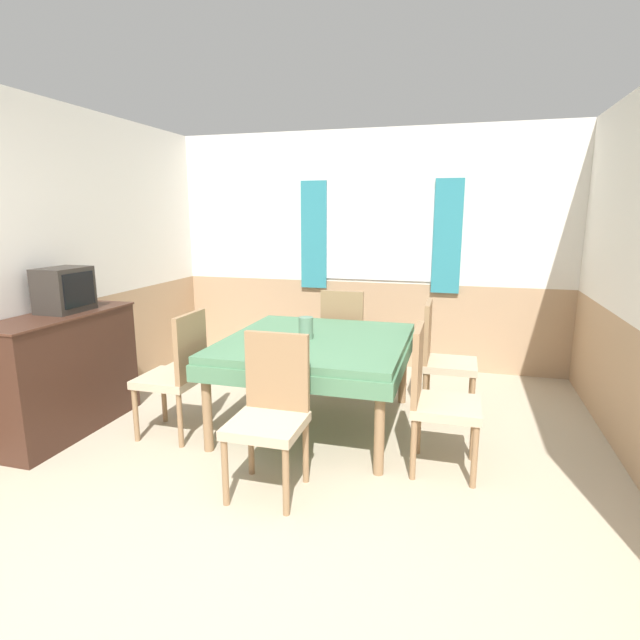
{
  "coord_description": "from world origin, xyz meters",
  "views": [
    {
      "loc": [
        1.02,
        -1.89,
        1.7
      ],
      "look_at": [
        -0.03,
        1.83,
        0.88
      ],
      "focal_mm": 28.0,
      "sensor_mm": 36.0,
      "label": 1
    }
  ],
  "objects_px": {
    "chair_head_near": "(270,409)",
    "vase": "(306,328)",
    "chair_left_near": "(178,371)",
    "sideboard": "(64,372)",
    "tv": "(64,290)",
    "chair_head_window": "(345,334)",
    "chair_right_near": "(436,395)",
    "chair_right_far": "(442,356)",
    "dining_table": "(316,350)"
  },
  "relations": [
    {
      "from": "chair_head_near",
      "to": "sideboard",
      "type": "relative_size",
      "value": 0.78
    },
    {
      "from": "chair_right_near",
      "to": "vase",
      "type": "relative_size",
      "value": 5.68
    },
    {
      "from": "chair_right_near",
      "to": "vase",
      "type": "xyz_separation_m",
      "value": [
        -1.04,
        0.46,
        0.29
      ]
    },
    {
      "from": "chair_left_near",
      "to": "chair_head_window",
      "type": "bearing_deg",
      "value": -32.68
    },
    {
      "from": "chair_right_far",
      "to": "sideboard",
      "type": "height_order",
      "value": "chair_right_far"
    },
    {
      "from": "chair_head_near",
      "to": "sideboard",
      "type": "bearing_deg",
      "value": -10.82
    },
    {
      "from": "chair_right_far",
      "to": "dining_table",
      "type": "bearing_deg",
      "value": -63.1
    },
    {
      "from": "dining_table",
      "to": "sideboard",
      "type": "distance_m",
      "value": 2.0
    },
    {
      "from": "chair_right_near",
      "to": "tv",
      "type": "relative_size",
      "value": 2.53
    },
    {
      "from": "chair_right_near",
      "to": "chair_left_near",
      "type": "bearing_deg",
      "value": -90.0
    },
    {
      "from": "chair_left_near",
      "to": "tv",
      "type": "relative_size",
      "value": 2.53
    },
    {
      "from": "chair_head_near",
      "to": "chair_right_near",
      "type": "distance_m",
      "value": 1.1
    },
    {
      "from": "chair_right_near",
      "to": "chair_head_window",
      "type": "bearing_deg",
      "value": -147.32
    },
    {
      "from": "sideboard",
      "to": "tv",
      "type": "distance_m",
      "value": 0.65
    },
    {
      "from": "chair_right_near",
      "to": "vase",
      "type": "bearing_deg",
      "value": -113.73
    },
    {
      "from": "dining_table",
      "to": "chair_left_near",
      "type": "relative_size",
      "value": 1.57
    },
    {
      "from": "chair_head_near",
      "to": "chair_left_near",
      "type": "distance_m",
      "value": 1.1
    },
    {
      "from": "chair_head_near",
      "to": "sideboard",
      "type": "height_order",
      "value": "chair_head_near"
    },
    {
      "from": "chair_head_window",
      "to": "chair_head_near",
      "type": "relative_size",
      "value": 1.0
    },
    {
      "from": "chair_head_window",
      "to": "tv",
      "type": "xyz_separation_m",
      "value": [
        -1.89,
        -1.57,
        0.6
      ]
    },
    {
      "from": "chair_head_window",
      "to": "chair_left_near",
      "type": "height_order",
      "value": "same"
    },
    {
      "from": "chair_left_near",
      "to": "sideboard",
      "type": "distance_m",
      "value": 0.93
    },
    {
      "from": "chair_head_window",
      "to": "chair_right_far",
      "type": "distance_m",
      "value": 1.1
    },
    {
      "from": "chair_right_far",
      "to": "chair_head_near",
      "type": "bearing_deg",
      "value": -32.68
    },
    {
      "from": "chair_right_near",
      "to": "sideboard",
      "type": "relative_size",
      "value": 0.78
    },
    {
      "from": "chair_head_near",
      "to": "dining_table",
      "type": "bearing_deg",
      "value": -90.0
    },
    {
      "from": "chair_left_near",
      "to": "sideboard",
      "type": "relative_size",
      "value": 0.78
    },
    {
      "from": "chair_head_near",
      "to": "tv",
      "type": "height_order",
      "value": "tv"
    },
    {
      "from": "chair_head_near",
      "to": "chair_right_far",
      "type": "relative_size",
      "value": 1.0
    },
    {
      "from": "chair_right_near",
      "to": "sideboard",
      "type": "xyz_separation_m",
      "value": [
        -2.85,
        -0.17,
        -0.04
      ]
    },
    {
      "from": "vase",
      "to": "dining_table",
      "type": "bearing_deg",
      "value": 22.82
    },
    {
      "from": "chair_right_near",
      "to": "chair_left_near",
      "type": "distance_m",
      "value": 1.94
    },
    {
      "from": "chair_head_window",
      "to": "vase",
      "type": "relative_size",
      "value": 5.68
    },
    {
      "from": "chair_right_near",
      "to": "chair_right_far",
      "type": "xyz_separation_m",
      "value": [
        0.0,
        0.98,
        0.0
      ]
    },
    {
      "from": "chair_left_near",
      "to": "tv",
      "type": "bearing_deg",
      "value": 93.78
    },
    {
      "from": "vase",
      "to": "chair_head_near",
      "type": "bearing_deg",
      "value": -85.58
    },
    {
      "from": "dining_table",
      "to": "chair_right_near",
      "type": "bearing_deg",
      "value": -26.9
    },
    {
      "from": "chair_head_window",
      "to": "chair_left_near",
      "type": "distance_m",
      "value": 1.79
    },
    {
      "from": "dining_table",
      "to": "chair_head_window",
      "type": "relative_size",
      "value": 1.57
    },
    {
      "from": "chair_head_near",
      "to": "vase",
      "type": "bearing_deg",
      "value": -85.58
    },
    {
      "from": "chair_right_far",
      "to": "tv",
      "type": "height_order",
      "value": "tv"
    },
    {
      "from": "chair_head_near",
      "to": "chair_right_far",
      "type": "bearing_deg",
      "value": -122.68
    },
    {
      "from": "chair_head_near",
      "to": "tv",
      "type": "bearing_deg",
      "value": -13.85
    },
    {
      "from": "dining_table",
      "to": "chair_head_near",
      "type": "xyz_separation_m",
      "value": [
        -0.0,
        -1.02,
        -0.11
      ]
    },
    {
      "from": "chair_head_near",
      "to": "chair_right_near",
      "type": "relative_size",
      "value": 1.0
    },
    {
      "from": "chair_head_near",
      "to": "tv",
      "type": "distance_m",
      "value": 2.04
    },
    {
      "from": "chair_head_near",
      "to": "chair_left_near",
      "type": "bearing_deg",
      "value": -28.54
    },
    {
      "from": "chair_right_near",
      "to": "tv",
      "type": "distance_m",
      "value": 2.92
    },
    {
      "from": "vase",
      "to": "chair_right_near",
      "type": "bearing_deg",
      "value": -23.73
    },
    {
      "from": "chair_head_window",
      "to": "chair_left_near",
      "type": "relative_size",
      "value": 1.0
    }
  ]
}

